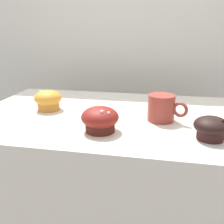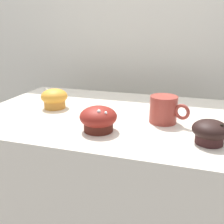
# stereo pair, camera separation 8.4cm
# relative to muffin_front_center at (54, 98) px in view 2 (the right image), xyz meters

# --- Properties ---
(wall_back) EXTENTS (3.20, 0.10, 1.80)m
(wall_back) POSITION_rel_muffin_front_center_xyz_m (0.25, 0.60, -0.05)
(wall_back) COLOR beige
(wall_back) RESTS_ON ground
(display_counter) EXTENTS (1.00, 0.64, 0.91)m
(display_counter) POSITION_rel_muffin_front_center_xyz_m (0.25, 0.00, -0.49)
(display_counter) COLOR silver
(display_counter) RESTS_ON ground
(muffin_front_center) EXTENTS (0.10, 0.10, 0.08)m
(muffin_front_center) POSITION_rel_muffin_front_center_xyz_m (0.00, 0.00, 0.00)
(muffin_front_center) COLOR #CB8331
(muffin_front_center) RESTS_ON display_counter
(muffin_back_left) EXTENTS (0.11, 0.11, 0.08)m
(muffin_back_left) POSITION_rel_muffin_front_center_xyz_m (0.25, -0.17, -0.00)
(muffin_back_left) COLOR #4A1B13
(muffin_back_left) RESTS_ON display_counter
(muffin_back_right) EXTENTS (0.10, 0.10, 0.07)m
(muffin_back_right) POSITION_rel_muffin_front_center_xyz_m (0.57, -0.16, -0.01)
(muffin_back_right) COLOR #351A1A
(muffin_back_right) RESTS_ON display_counter
(coffee_cup) EXTENTS (0.13, 0.09, 0.09)m
(coffee_cup) POSITION_rel_muffin_front_center_xyz_m (0.43, -0.03, 0.01)
(coffee_cup) COLOR #99382D
(coffee_cup) RESTS_ON display_counter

